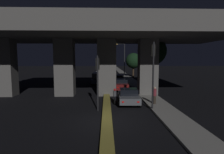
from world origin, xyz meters
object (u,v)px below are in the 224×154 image
Objects in this scene: street_lamp at (123,57)px; car_silver_third at (119,79)px; car_grey_lead at (129,96)px; car_dark_red_second at (122,85)px; pedestrian_on_sidewalk at (155,95)px; car_white_second_oncoming at (98,75)px; car_silver_third_oncoming at (100,72)px; car_dark_blue_lead_oncoming at (97,78)px; motorcycle_red_filtering_mid at (112,87)px; traffic_light_right_of_median at (153,64)px; motorcycle_black_filtering_near at (115,97)px; traffic_light_left_of_median at (98,73)px; car_dark_red_fourth_oncoming at (101,69)px.

car_silver_third is (-2.09, -13.40, -4.04)m from street_lamp.
car_grey_lead is 0.99× the size of car_dark_red_second.
car_white_second_oncoming is at bearing 105.01° from pedestrian_on_sidewalk.
car_silver_third_oncoming is 2.87× the size of pedestrian_on_sidewalk.
car_grey_lead reaches higher than car_silver_third_oncoming.
car_dark_blue_lead_oncoming is 2.98× the size of pedestrian_on_sidewalk.
traffic_light_right_of_median is at bearing -156.16° from motorcycle_red_filtering_mid.
motorcycle_black_filtering_near is (2.79, -33.59, -0.13)m from car_silver_third_oncoming.
car_grey_lead is at bearing 36.67° from traffic_light_left_of_median.
car_dark_red_second is 26.85m from car_silver_third_oncoming.
car_dark_blue_lead_oncoming is (-5.44, 16.03, -2.82)m from traffic_light_right_of_median.
street_lamp is at bearing -4.54° from motorcycle_black_filtering_near.
street_lamp is at bearing 80.53° from traffic_light_left_of_median.
traffic_light_right_of_median reaches higher than car_grey_lead.
car_dark_red_fourth_oncoming is at bearing 178.93° from car_white_second_oncoming.
motorcycle_red_filtering_mid is at bearing 3.56° from car_silver_third_oncoming.
car_silver_third_oncoming is at bearing 99.15° from traffic_light_right_of_median.
car_silver_third is at bearing 80.03° from traffic_light_left_of_median.
car_dark_red_fourth_oncoming is 2.25× the size of motorcycle_red_filtering_mid.
motorcycle_red_filtering_mid is (2.72, -27.93, -0.10)m from car_silver_third_oncoming.
car_dark_red_fourth_oncoming is (-0.04, 22.90, 0.05)m from car_white_second_oncoming.
traffic_light_right_of_median reaches higher than car_dark_red_fourth_oncoming.
car_grey_lead is 14.08m from car_silver_third.
pedestrian_on_sidewalk reaches higher than car_grey_lead.
traffic_light_left_of_median reaches higher than motorcycle_black_filtering_near.
car_white_second_oncoming is 1.07× the size of car_dark_red_fourth_oncoming.
motorcycle_red_filtering_mid is at bearing 110.79° from traffic_light_right_of_median.
car_silver_third_oncoming is (-1.27, 36.05, -2.37)m from traffic_light_left_of_median.
traffic_light_left_of_median is at bearing -99.47° from street_lamp.
car_dark_red_fourth_oncoming is at bearing 6.20° from motorcycle_black_filtering_near.
car_silver_third is 32.25m from car_dark_red_fourth_oncoming.
car_dark_red_second is 7.17m from motorcycle_black_filtering_near.
street_lamp reaches higher than traffic_light_left_of_median.
motorcycle_red_filtering_mid is at bearing 2.18° from car_dark_red_fourth_oncoming.
traffic_light_left_of_median is at bearing 179.86° from traffic_light_right_of_median.
car_dark_red_fourth_oncoming is at bearing 7.53° from car_silver_third.
car_silver_third reaches higher than car_white_second_oncoming.
car_white_second_oncoming is (-4.13, 9.08, -0.10)m from car_silver_third.
traffic_light_right_of_median is 48.63m from car_dark_red_fourth_oncoming.
pedestrian_on_sidewalk reaches higher than motorcycle_red_filtering_mid.
traffic_light_right_of_median is at bearing -112.90° from pedestrian_on_sidewalk.
car_grey_lead is 2.42m from pedestrian_on_sidewalk.
car_grey_lead is 6.18m from motorcycle_red_filtering_mid.
car_grey_lead is 0.86× the size of car_dark_blue_lead_oncoming.
motorcycle_black_filtering_near is at bearing 76.90° from car_grey_lead.
car_dark_blue_lead_oncoming is (-0.90, 16.02, -2.11)m from traffic_light_left_of_median.
car_silver_third is 9.98m from car_white_second_oncoming.
motorcycle_black_filtering_near is (2.84, -45.70, -0.15)m from car_dark_red_fourth_oncoming.
motorcycle_black_filtering_near is at bearing 1.78° from car_dark_red_fourth_oncoming.
street_lamp is 1.85× the size of car_dark_red_fourth_oncoming.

